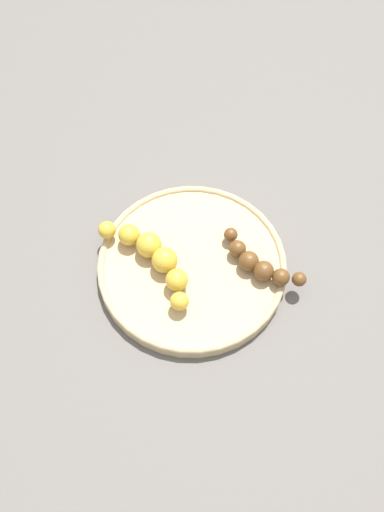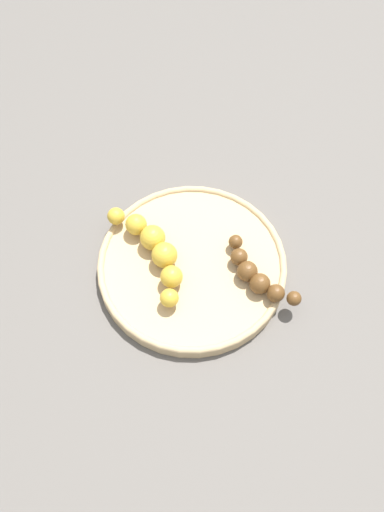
# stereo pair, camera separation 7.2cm
# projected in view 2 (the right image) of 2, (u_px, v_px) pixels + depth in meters

# --- Properties ---
(ground_plane) EXTENTS (2.40, 2.40, 0.00)m
(ground_plane) POSITION_uv_depth(u_px,v_px,m) (192.00, 269.00, 0.75)
(ground_plane) COLOR #56514C
(fruit_bowl) EXTENTS (0.27, 0.27, 0.02)m
(fruit_bowl) POSITION_uv_depth(u_px,v_px,m) (192.00, 265.00, 0.74)
(fruit_bowl) COLOR tan
(fruit_bowl) RESTS_ON ground_plane
(banana_overripe) EXTENTS (0.06, 0.14, 0.03)m
(banana_overripe) POSITION_uv_depth(u_px,v_px,m) (256.00, 275.00, 0.71)
(banana_overripe) COLOR #593819
(banana_overripe) RESTS_ON fruit_bowl
(banana_spotted) EXTENTS (0.09, 0.17, 0.04)m
(banana_spotted) POSITION_uv_depth(u_px,v_px,m) (154.00, 249.00, 0.72)
(banana_spotted) COLOR gold
(banana_spotted) RESTS_ON fruit_bowl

